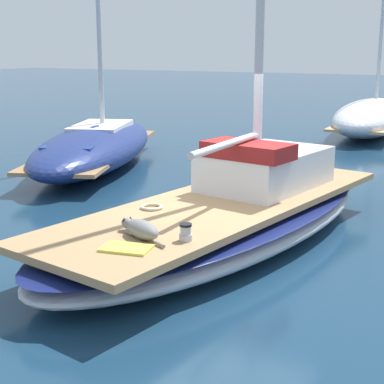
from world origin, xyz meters
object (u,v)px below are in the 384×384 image
sailboat_main (224,222)px  coiled_rope (151,207)px  dog_grey (141,229)px  deck_towel (126,248)px  moored_boat_port_side (95,145)px  deck_winch (186,233)px  moored_boat_far_astern (372,116)px

sailboat_main → coiled_rope: 1.19m
dog_grey → deck_towel: bearing=-78.2°
moored_boat_port_side → deck_towel: bearing=-50.0°
sailboat_main → deck_towel: (-0.03, -2.51, 0.34)m
deck_winch → moored_boat_port_side: bearing=135.1°
coiled_rope → sailboat_main: bearing=51.0°
deck_towel → moored_boat_port_side: 8.23m
moored_boat_far_astern → dog_grey: bearing=-88.3°
coiled_rope → deck_towel: (0.69, -1.62, -0.01)m
deck_towel → moored_boat_far_astern: moored_boat_far_astern is taller
coiled_rope → deck_towel: coiled_rope is taller
dog_grey → deck_towel: size_ratio=1.59×
dog_grey → moored_boat_port_side: moored_boat_port_side is taller
dog_grey → coiled_rope: (-0.60, 1.18, -0.08)m
deck_winch → deck_towel: size_ratio=0.38×
moored_boat_far_astern → deck_winch: bearing=-86.2°
deck_winch → moored_boat_far_astern: moored_boat_far_astern is taller
sailboat_main → coiled_rope: bearing=-129.0°
deck_winch → moored_boat_far_astern: (-0.98, 14.88, -0.15)m
deck_winch → moored_boat_port_side: (-5.73, 5.70, -0.21)m
deck_winch → moored_boat_far_astern: bearing=93.8°
dog_grey → moored_boat_port_side: 7.83m
sailboat_main → dog_grey: 2.12m
coiled_rope → dog_grey: bearing=-63.1°
sailboat_main → coiled_rope: (-0.72, -0.89, 0.35)m
sailboat_main → coiled_rope: size_ratio=23.30×
dog_grey → deck_towel: (0.09, -0.45, -0.09)m
dog_grey → deck_winch: size_ratio=4.23×
sailboat_main → deck_winch: (0.41, -1.91, 0.42)m
deck_winch → deck_towel: 0.75m
moored_boat_far_astern → moored_boat_port_side: (-4.75, -9.18, -0.06)m
dog_grey → coiled_rope: dog_grey is taller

